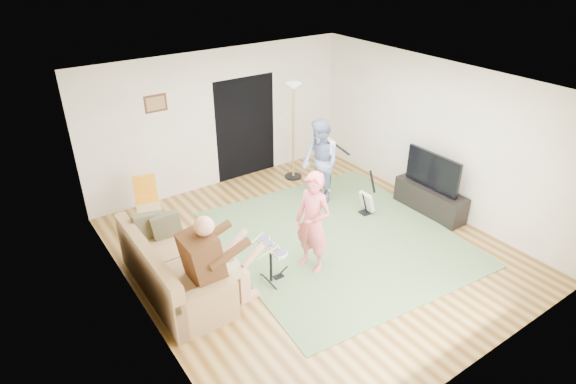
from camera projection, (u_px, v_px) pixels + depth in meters
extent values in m
plane|color=brown|center=(312.00, 249.00, 7.86)|extent=(6.00, 6.00, 0.00)
plane|color=white|center=(317.00, 86.00, 6.58)|extent=(6.00, 6.00, 0.00)
plane|color=#99662F|center=(127.00, 210.00, 5.89)|extent=(0.00, 2.05, 2.05)
plane|color=black|center=(246.00, 128.00, 9.80)|extent=(2.10, 0.00, 2.10)
cube|color=#3F2314|center=(156.00, 103.00, 8.49)|extent=(0.42, 0.03, 0.32)
cube|color=#506F43|center=(337.00, 238.00, 8.12)|extent=(3.98, 4.22, 0.02)
cube|color=#9E7B4F|center=(176.00, 276.00, 6.89)|extent=(0.87, 1.74, 0.43)
cube|color=#9E7B4F|center=(149.00, 273.00, 6.60)|extent=(0.16, 2.15, 0.87)
cube|color=#9E7B4F|center=(151.00, 239.00, 7.55)|extent=(0.87, 0.20, 0.61)
cube|color=#9E7B4F|center=(206.00, 309.00, 6.14)|extent=(0.87, 0.20, 0.61)
cube|color=#4C2D15|center=(202.00, 257.00, 6.19)|extent=(0.40, 0.52, 0.67)
sphere|color=tan|center=(204.00, 226.00, 6.01)|extent=(0.26, 0.26, 0.26)
cylinder|color=black|center=(271.00, 264.00, 6.98)|extent=(0.04, 0.04, 0.57)
cube|color=silver|center=(271.00, 248.00, 6.85)|extent=(0.11, 0.57, 0.03)
imported|color=#D75D66|center=(313.00, 223.00, 7.05)|extent=(0.53, 0.67, 1.60)
imported|color=#7482AB|center=(320.00, 163.00, 8.87)|extent=(0.72, 0.87, 1.63)
cube|color=black|center=(366.00, 213.00, 8.85)|extent=(0.24, 0.19, 0.03)
cube|color=silver|center=(367.00, 202.00, 8.74)|extent=(0.19, 0.28, 0.37)
cylinder|color=black|center=(372.00, 182.00, 8.61)|extent=(0.19, 0.04, 0.48)
cylinder|color=black|center=(293.00, 176.00, 10.18)|extent=(0.36, 0.36, 0.03)
cylinder|color=#A78147|center=(293.00, 134.00, 9.72)|extent=(0.05, 0.05, 1.91)
cone|color=white|center=(294.00, 86.00, 9.26)|extent=(0.32, 0.32, 0.13)
cube|color=tan|center=(148.00, 207.00, 8.22)|extent=(0.48, 0.48, 0.04)
cube|color=orange|center=(142.00, 187.00, 8.20)|extent=(0.39, 0.17, 0.40)
cube|color=black|center=(430.00, 200.00, 8.80)|extent=(0.40, 1.40, 0.50)
cube|color=black|center=(433.00, 171.00, 8.49)|extent=(0.06, 1.13, 0.65)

